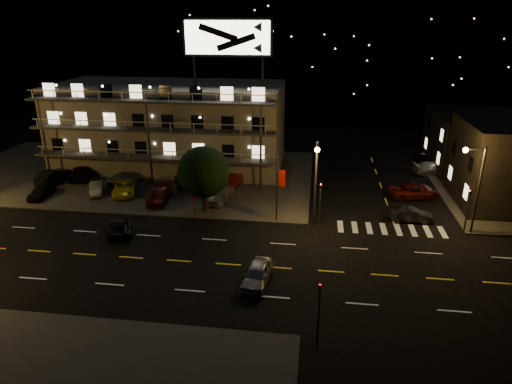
# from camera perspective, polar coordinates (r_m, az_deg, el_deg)

# --- Properties ---
(ground) EXTENTS (140.00, 140.00, 0.00)m
(ground) POSITION_cam_1_polar(r_m,az_deg,el_deg) (36.74, -6.58, -8.75)
(ground) COLOR black
(ground) RESTS_ON ground
(curb_nw) EXTENTS (44.00, 24.00, 0.15)m
(curb_nw) POSITION_cam_1_polar(r_m,az_deg,el_deg) (58.39, -15.24, 2.26)
(curb_nw) COLOR #3C3C39
(curb_nw) RESTS_ON ground
(curb_ne) EXTENTS (16.00, 24.00, 0.15)m
(curb_ne) POSITION_cam_1_polar(r_m,az_deg,el_deg) (58.10, 29.11, 0.16)
(curb_ne) COLOR #3C3C39
(curb_ne) RESTS_ON ground
(motel) EXTENTS (28.00, 13.80, 18.10)m
(motel) POSITION_cam_1_polar(r_m,az_deg,el_deg) (59.08, -10.64, 8.18)
(motel) COLOR gray
(motel) RESTS_ON ground
(side_bldg_back) EXTENTS (14.06, 12.00, 7.00)m
(side_bldg_back) POSITION_cam_1_polar(r_m,az_deg,el_deg) (64.33, 27.26, 5.54)
(side_bldg_back) COLOR black
(side_bldg_back) RESTS_ON ground
(hill_backdrop) EXTENTS (120.00, 25.00, 24.00)m
(hill_backdrop) POSITION_cam_1_polar(r_m,az_deg,el_deg) (100.81, -0.46, 17.33)
(hill_backdrop) COLOR black
(hill_backdrop) RESTS_ON ground
(streetlight_nc) EXTENTS (0.44, 1.92, 8.00)m
(streetlight_nc) POSITION_cam_1_polar(r_m,az_deg,el_deg) (40.93, 7.49, 2.04)
(streetlight_nc) COLOR #2D2D30
(streetlight_nc) RESTS_ON ground
(streetlight_ne) EXTENTS (1.92, 0.44, 8.00)m
(streetlight_ne) POSITION_cam_1_polar(r_m,az_deg,el_deg) (43.50, 25.74, 1.22)
(streetlight_ne) COLOR #2D2D30
(streetlight_ne) RESTS_ON ground
(signal_nw) EXTENTS (0.20, 0.27, 4.60)m
(signal_nw) POSITION_cam_1_polar(r_m,az_deg,el_deg) (42.29, 8.02, -0.81)
(signal_nw) COLOR #2D2D30
(signal_nw) RESTS_ON ground
(signal_sw) EXTENTS (0.20, 0.27, 4.60)m
(signal_sw) POSITION_cam_1_polar(r_m,az_deg,el_deg) (27.24, 7.85, -14.17)
(signal_sw) COLOR #2D2D30
(signal_sw) RESTS_ON ground
(signal_ne) EXTENTS (0.27, 0.20, 4.60)m
(signal_ne) POSITION_cam_1_polar(r_m,az_deg,el_deg) (44.42, 25.02, -1.59)
(signal_ne) COLOR #2D2D30
(signal_ne) RESTS_ON ground
(banner_north) EXTENTS (0.83, 0.16, 6.40)m
(banner_north) POSITION_cam_1_polar(r_m,az_deg,el_deg) (42.01, 2.74, 0.49)
(banner_north) COLOR #2D2D30
(banner_north) RESTS_ON ground
(stop_sign) EXTENTS (0.91, 0.11, 2.61)m
(stop_sign) POSITION_cam_1_polar(r_m,az_deg,el_deg) (44.17, -7.78, -1.02)
(stop_sign) COLOR #2D2D30
(stop_sign) RESTS_ON ground
(tree) EXTENTS (5.23, 5.04, 6.59)m
(tree) POSITION_cam_1_polar(r_m,az_deg,el_deg) (44.22, -6.64, 2.31)
(tree) COLOR black
(tree) RESTS_ON curb_nw
(lot_car_0) EXTENTS (1.86, 4.07, 1.35)m
(lot_car_0) POSITION_cam_1_polar(r_m,az_deg,el_deg) (53.61, -25.25, 0.09)
(lot_car_0) COLOR black
(lot_car_0) RESTS_ON curb_nw
(lot_car_1) EXTENTS (2.70, 3.98, 1.24)m
(lot_car_1) POSITION_cam_1_polar(r_m,az_deg,el_deg) (52.42, -19.35, 0.44)
(lot_car_1) COLOR #96959B
(lot_car_1) RESTS_ON curb_nw
(lot_car_2) EXTENTS (3.62, 5.36, 1.36)m
(lot_car_2) POSITION_cam_1_polar(r_m,az_deg,el_deg) (51.42, -16.13, 0.50)
(lot_car_2) COLOR yellow
(lot_car_2) RESTS_ON curb_nw
(lot_car_3) EXTENTS (2.20, 4.79, 1.36)m
(lot_car_3) POSITION_cam_1_polar(r_m,az_deg,el_deg) (48.35, -11.97, -0.44)
(lot_car_3) COLOR #62150E
(lot_car_3) RESTS_ON curb_nw
(lot_car_4) EXTENTS (2.55, 4.48, 1.44)m
(lot_car_4) POSITION_cam_1_polar(r_m,az_deg,el_deg) (47.45, -4.47, -0.39)
(lot_car_4) COLOR #96959B
(lot_car_4) RESTS_ON curb_nw
(lot_car_5) EXTENTS (2.34, 4.87, 1.54)m
(lot_car_5) POSITION_cam_1_polar(r_m,az_deg,el_deg) (57.92, -24.01, 1.87)
(lot_car_5) COLOR black
(lot_car_5) RESTS_ON curb_nw
(lot_car_6) EXTENTS (4.02, 5.80, 1.47)m
(lot_car_6) POSITION_cam_1_polar(r_m,az_deg,el_deg) (58.10, -20.95, 2.33)
(lot_car_6) COLOR black
(lot_car_6) RESTS_ON curb_nw
(lot_car_7) EXTENTS (3.31, 4.77, 1.28)m
(lot_car_7) POSITION_cam_1_polar(r_m,az_deg,el_deg) (54.93, -16.00, 1.78)
(lot_car_7) COLOR #96959B
(lot_car_7) RESTS_ON curb_nw
(lot_car_8) EXTENTS (3.30, 4.78, 1.51)m
(lot_car_8) POSITION_cam_1_polar(r_m,az_deg,el_deg) (52.31, -9.05, 1.52)
(lot_car_8) COLOR black
(lot_car_8) RESTS_ON curb_nw
(lot_car_9) EXTENTS (2.61, 4.57, 1.43)m
(lot_car_9) POSITION_cam_1_polar(r_m,az_deg,el_deg) (52.10, -2.67, 1.64)
(lot_car_9) COLOR #62150E
(lot_car_9) RESTS_ON curb_nw
(side_car_0) EXTENTS (4.04, 1.48, 1.32)m
(side_car_0) POSITION_cam_1_polar(r_m,az_deg,el_deg) (45.59, 18.85, -2.73)
(side_car_0) COLOR black
(side_car_0) RESTS_ON ground
(side_car_1) EXTENTS (5.94, 3.91, 1.52)m
(side_car_1) POSITION_cam_1_polar(r_m,az_deg,el_deg) (51.60, 19.13, 0.13)
(side_car_1) COLOR #62150E
(side_car_1) RESTS_ON ground
(side_car_2) EXTENTS (5.51, 3.25, 1.50)m
(side_car_2) POSITION_cam_1_polar(r_m,az_deg,el_deg) (60.18, 21.35, 2.77)
(side_car_2) COLOR #96959B
(side_car_2) RESTS_ON ground
(side_car_3) EXTENTS (3.98, 2.60, 1.26)m
(side_car_3) POSITION_cam_1_polar(r_m,az_deg,el_deg) (65.17, 20.33, 4.13)
(side_car_3) COLOR black
(side_car_3) RESTS_ON ground
(road_car_east) EXTENTS (2.19, 4.50, 1.48)m
(road_car_east) POSITION_cam_1_polar(r_m,az_deg,el_deg) (33.58, 0.13, -10.23)
(road_car_east) COLOR #96959B
(road_car_east) RESTS_ON ground
(road_car_west) EXTENTS (3.56, 4.84, 1.22)m
(road_car_west) POSITION_cam_1_polar(r_m,az_deg,el_deg) (42.71, -16.66, -4.17)
(road_car_west) COLOR black
(road_car_west) RESTS_ON ground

